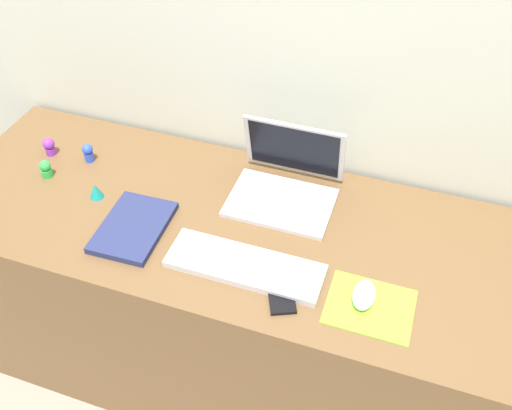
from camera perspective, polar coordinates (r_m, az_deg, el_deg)
The scene contains 13 objects.
ground_plane at distance 2.18m, azimuth -0.62°, elevation -15.96°, with size 6.00×6.00×0.00m, color gray.
back_wall at distance 1.87m, azimuth 2.92°, elevation 4.55°, with size 3.05×0.05×1.41m, color beige.
desk at distance 1.87m, azimuth -0.70°, elevation -10.15°, with size 1.85×0.64×0.74m, color brown.
laptop at distance 1.66m, azimuth 3.10°, elevation 2.68°, with size 0.30×0.26×0.21m.
keyboard at distance 1.48m, azimuth -1.11°, elevation -6.13°, with size 0.41×0.13×0.02m, color silver.
mousepad at distance 1.43m, azimuth 11.36°, elevation -9.98°, with size 0.21×0.17×0.00m, color #8CDB33.
mouse at distance 1.43m, azimuth 10.80°, elevation -8.86°, with size 0.06×0.10×0.03m, color silver.
cell_phone at distance 1.43m, azimuth 2.50°, elevation -8.80°, with size 0.06×0.13×0.01m, color black.
notebook_pad at distance 1.61m, azimuth -12.22°, elevation -2.20°, with size 0.17×0.24×0.02m, color navy.
toy_figurine_purple at distance 1.93m, azimuth -20.07°, elevation 5.60°, with size 0.04×0.04×0.06m.
toy_figurine_green at distance 1.84m, azimuth -20.37°, elevation 3.44°, with size 0.03×0.03×0.06m.
toy_figurine_blue at distance 1.86m, azimuth -16.52°, elevation 5.11°, with size 0.03×0.03×0.06m.
toy_figurine_teal at distance 1.73m, azimuth -15.79°, elevation 1.38°, with size 0.04×0.04×0.05m, color teal.
Camera 1 is at (0.38, -1.04, 1.87)m, focal length 39.81 mm.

